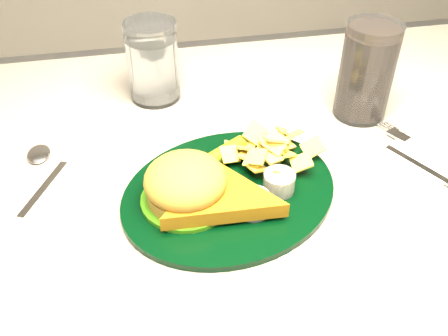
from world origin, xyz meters
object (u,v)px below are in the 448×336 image
(cola_glass, at_px, (367,71))
(fork_napkin, at_px, (416,162))
(dinner_plate, at_px, (230,176))
(water_glass, at_px, (153,61))
(table, at_px, (219,324))

(cola_glass, relative_size, fork_napkin, 1.06)
(dinner_plate, relative_size, water_glass, 2.21)
(table, xyz_separation_m, dinner_plate, (0.01, -0.05, 0.41))
(water_glass, bearing_deg, fork_napkin, -36.66)
(water_glass, bearing_deg, table, -73.79)
(table, distance_m, water_glass, 0.50)
(table, bearing_deg, fork_napkin, -7.26)
(cola_glass, bearing_deg, fork_napkin, -78.95)
(dinner_plate, relative_size, fork_napkin, 2.02)
(table, relative_size, cola_glass, 7.74)
(water_glass, height_order, fork_napkin, water_glass)
(dinner_plate, xyz_separation_m, water_glass, (-0.07, 0.27, 0.03))
(water_glass, height_order, cola_glass, cola_glass)
(water_glass, distance_m, fork_napkin, 0.44)
(cola_glass, height_order, fork_napkin, cola_glass)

